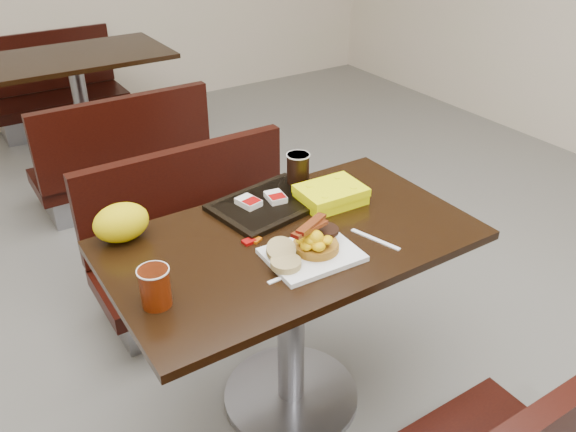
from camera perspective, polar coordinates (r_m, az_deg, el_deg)
floor at (r=2.42m, az=0.28°, el=-17.12°), size 6.00×7.00×0.01m
table_near at (r=2.16m, az=0.31°, el=-10.41°), size 1.20×0.70×0.75m
bench_near_n at (r=2.67m, az=-7.94°, el=-2.24°), size 1.00×0.46×0.72m
table_far at (r=4.30m, az=-19.22°, el=9.64°), size 1.20×0.70×0.75m
bench_far_s at (r=3.67m, az=-16.18°, el=6.39°), size 1.00×0.46×0.72m
bench_far_n at (r=4.96m, az=-21.45°, el=11.71°), size 1.00×0.46×0.72m
platter at (r=1.83m, az=2.32°, el=-3.76°), size 0.29×0.23×0.02m
pancake_stack at (r=1.84m, az=2.73°, el=-2.81°), size 0.15×0.15×0.03m
sausage_patty at (r=1.87m, az=3.64°, el=-1.37°), size 0.10×0.10×0.01m
scrambled_eggs at (r=1.79m, az=2.61°, el=-2.24°), size 0.10×0.09×0.05m
bacon_strips at (r=1.78m, az=2.14°, el=-1.14°), size 0.18×0.12×0.01m
muffin_bottom at (r=1.76m, az=-0.21°, el=-4.59°), size 0.10×0.10×0.02m
muffin_top at (r=1.80m, az=-0.67°, el=-3.31°), size 0.11×0.11×0.05m
coffee_cup_near at (r=1.66m, az=-12.72°, el=-6.73°), size 0.10×0.10×0.12m
fork at (r=1.75m, az=-0.50°, el=-5.93°), size 0.14×0.03×0.00m
knife at (r=1.94m, az=8.43°, el=-2.25°), size 0.07×0.18×0.00m
condiment_syrup at (r=1.91m, az=-3.12°, el=-2.33°), size 0.04×0.04×0.01m
condiment_ketchup at (r=1.90m, az=-3.80°, el=-2.46°), size 0.04×0.03×0.01m
tray at (r=2.10m, az=-1.77°, el=1.18°), size 0.43×0.34×0.02m
hashbrown_sleeve_left at (r=2.08m, az=-3.84°, el=1.35°), size 0.08×0.09×0.02m
hashbrown_sleeve_right at (r=2.11m, az=-1.22°, el=1.84°), size 0.07×0.09×0.02m
coffee_cup_far at (r=2.21m, az=0.97°, el=4.61°), size 0.08×0.08×0.11m
clamshell at (r=2.12m, az=4.16°, el=2.07°), size 0.24×0.18×0.06m
paper_bag at (r=1.96m, az=-15.82°, el=-0.60°), size 0.19×0.15×0.13m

